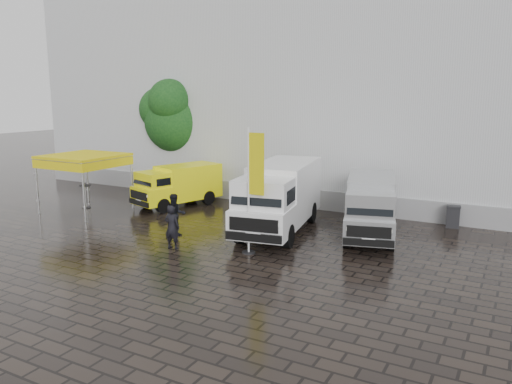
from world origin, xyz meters
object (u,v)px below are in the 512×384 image
van_silver (370,208)px  flagpole (253,185)px  van_white (279,199)px  wheelie_bin (453,216)px  van_yellow (178,186)px  cocktail_table (86,196)px  person_front (172,227)px  person_tent (175,215)px  canopy_tent (83,158)px

van_silver → flagpole: 5.47m
van_white → wheelie_bin: 7.77m
van_yellow → van_silver: (10.36, -0.76, 0.14)m
flagpole → cocktail_table: bearing=167.6°
van_yellow → cocktail_table: size_ratio=3.87×
person_front → wheelie_bin: bearing=-143.8°
wheelie_bin → person_tent: (-9.91, -6.87, 0.39)m
person_tent → van_yellow: bearing=77.2°
canopy_tent → person_tent: size_ratio=1.91×
van_yellow → flagpole: (7.24, -5.04, 1.50)m
wheelie_bin → person_tent: 12.06m
canopy_tent → flagpole: size_ratio=0.73×
van_silver → person_tent: size_ratio=3.15×
van_yellow → person_front: (4.26, -5.97, -0.22)m
van_white → wheelie_bin: (6.43, 4.25, -0.94)m
van_silver → van_white: bearing=-177.8°
van_white → person_front: van_white is taller
wheelie_bin → person_tent: bearing=-152.7°
van_white → cocktail_table: 10.76m
van_silver → cocktail_table: bearing=172.2°
van_yellow → van_white: bearing=2.2°
van_white → cocktail_table: (-10.70, -0.70, -0.84)m
van_white → van_silver: size_ratio=1.19×
van_silver → cocktail_table: 14.43m
van_yellow → wheelie_bin: van_yellow is taller
van_silver → cocktail_table: (-14.30, -1.82, -0.61)m
canopy_tent → person_tent: 7.03m
person_front → person_tent: (-0.98, 1.47, 0.04)m
flagpole → wheelie_bin: flagpole is taller
cocktail_table → canopy_tent: bearing=-43.0°
van_silver → canopy_tent: size_ratio=1.65×
van_yellow → person_tent: van_yellow is taller
van_silver → flagpole: size_ratio=1.20×
van_white → wheelie_bin: van_white is taller
cocktail_table → person_tent: person_tent is taller
van_silver → person_front: van_silver is taller
van_silver → canopy_tent: bearing=174.7°
flagpole → canopy_tent: bearing=169.7°
van_yellow → canopy_tent: bearing=-119.6°
canopy_tent → wheelie_bin: size_ratio=3.45×
van_yellow → flagpole: flagpole is taller
flagpole → person_front: bearing=-162.7°
flagpole → person_tent: flagpole is taller
van_yellow → person_front: bearing=-36.7°
van_white → person_tent: van_white is taller
person_tent → canopy_tent: bearing=119.2°
cocktail_table → van_silver: bearing=7.3°
flagpole → cocktail_table: (-11.18, 2.46, -1.97)m
van_silver → person_tent: 8.01m
van_yellow → van_silver: van_silver is taller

